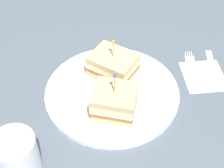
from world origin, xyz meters
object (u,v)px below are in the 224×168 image
at_px(plate, 112,92).
at_px(sandwich_half_front, 115,102).
at_px(napkin, 204,76).
at_px(knife, 212,66).
at_px(drink_glass, 18,159).
at_px(fork, 191,64).
at_px(sandwich_half_back, 113,65).

bearing_deg(plate, sandwich_half_front, 17.82).
distance_m(napkin, knife, 0.04).
height_order(plate, drink_glass, drink_glass).
bearing_deg(drink_glass, knife, 137.67).
xyz_separation_m(plate, knife, (-0.14, 0.21, -0.00)).
bearing_deg(drink_glass, sandwich_half_front, 141.50).
bearing_deg(fork, napkin, 42.59).
height_order(sandwich_half_front, napkin, sandwich_half_front).
bearing_deg(sandwich_half_back, drink_glass, -21.09).
relative_size(plate, sandwich_half_front, 2.80).
bearing_deg(plate, knife, 123.14).
height_order(napkin, knife, knife).
relative_size(napkin, knife, 0.79).
height_order(plate, fork, plate).
distance_m(plate, napkin, 0.22).
bearing_deg(napkin, fork, -137.41).
xyz_separation_m(plate, sandwich_half_front, (0.05, 0.02, 0.03)).
height_order(sandwich_half_back, knife, sandwich_half_back).
xyz_separation_m(fork, knife, (-0.00, 0.05, 0.00)).
xyz_separation_m(sandwich_half_front, sandwich_half_back, (-0.11, -0.03, -0.00)).
distance_m(sandwich_half_back, drink_glass, 0.29).
xyz_separation_m(sandwich_half_back, knife, (-0.08, 0.22, -0.03)).
bearing_deg(plate, drink_glass, -27.52).
relative_size(drink_glass, fork, 0.78).
height_order(plate, napkin, plate).
xyz_separation_m(sandwich_half_front, drink_glass, (0.17, -0.13, 0.00)).
bearing_deg(fork, drink_glass, -38.05).
distance_m(napkin, fork, 0.05).
xyz_separation_m(sandwich_half_back, napkin, (-0.05, 0.20, -0.04)).
bearing_deg(knife, drink_glass, -42.33).
height_order(plate, sandwich_half_back, sandwich_half_back).
relative_size(sandwich_half_front, fork, 0.85).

